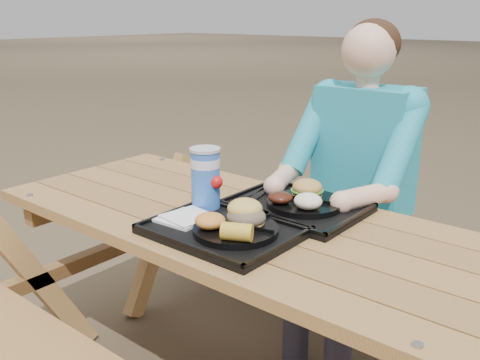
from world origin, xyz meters
The scene contains 17 objects.
picnic_table centered at (0.00, 0.00, 0.38)m, with size 1.80×1.49×0.75m, color #999999, non-canonical shape.
tray_near centered at (0.05, -0.15, 0.76)m, with size 0.45×0.35×0.02m, color black.
tray_far centered at (0.11, 0.17, 0.76)m, with size 0.45×0.35×0.02m, color black.
plate_near centered at (0.11, -0.15, 0.78)m, with size 0.26×0.26×0.02m, color black.
plate_far centered at (0.14, 0.18, 0.78)m, with size 0.26×0.26×0.02m, color black.
napkin_stack centered at (-0.09, -0.18, 0.78)m, with size 0.14×0.14×0.02m, color white.
soda_cup centered at (-0.12, -0.04, 0.87)m, with size 0.10×0.10×0.20m, color blue.
condiment_bbq centered at (0.06, -0.01, 0.79)m, with size 0.05×0.05×0.03m, color #300505.
condiment_mustard centered at (0.11, -0.02, 0.78)m, with size 0.05×0.05×0.03m, color gold.
sandwich centered at (0.12, -0.11, 0.85)m, with size 0.11×0.11×0.12m, color #E3B850, non-canonical shape.
mac_cheese centered at (0.05, -0.21, 0.81)m, with size 0.09×0.09×0.05m, color orange.
corn_cob centered at (0.18, -0.23, 0.82)m, with size 0.09×0.09×0.05m, color gold, non-canonical shape.
cutlery_far centered at (-0.05, 0.18, 0.77)m, with size 0.03×0.17×0.01m, color black.
burger centered at (0.12, 0.22, 0.84)m, with size 0.11×0.11×0.10m, color #C89346, non-canonical shape.
baked_beans centered at (0.09, 0.11, 0.81)m, with size 0.08×0.08×0.04m, color #41180D.
potato_salad centered at (0.19, 0.12, 0.82)m, with size 0.09×0.09×0.05m, color white.
diner centered at (0.11, 0.65, 0.64)m, with size 0.48×0.84×1.28m, color #18AAA2, non-canonical shape.
Camera 1 is at (1.07, -1.30, 1.40)m, focal length 40.00 mm.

